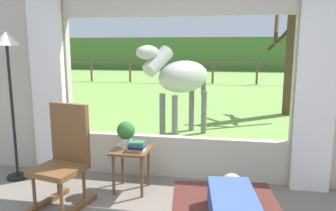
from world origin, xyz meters
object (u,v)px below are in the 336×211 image
side_table (131,157)px  floor_lamp_left (8,61)px  horse (181,78)px  pasture_tree (292,49)px  rocking_chair (65,157)px  potted_plant (126,133)px  book_stack (137,146)px

side_table → floor_lamp_left: (-1.61, 0.09, 1.12)m
horse → pasture_tree: bearing=-98.9°
rocking_chair → side_table: size_ratio=2.15×
rocking_chair → horse: (0.86, 2.92, 0.61)m
side_table → pasture_tree: bearing=62.0°
potted_plant → book_stack: potted_plant is taller
side_table → horse: 2.55m
rocking_chair → floor_lamp_left: size_ratio=0.58×
floor_lamp_left → horse: bearing=51.5°
side_table → horse: (0.25, 2.43, 0.73)m
potted_plant → horse: size_ratio=0.18×
potted_plant → floor_lamp_left: floor_lamp_left is taller
potted_plant → book_stack: bearing=-34.7°
rocking_chair → side_table: (0.61, 0.48, -0.12)m
rocking_chair → floor_lamp_left: floor_lamp_left is taller
book_stack → pasture_tree: bearing=63.0°
rocking_chair → book_stack: size_ratio=5.44×
side_table → horse: size_ratio=0.30×
book_stack → horse: bearing=86.2°
rocking_chair → book_stack: 0.81m
side_table → pasture_tree: (2.67, 5.02, 1.24)m
side_table → potted_plant: size_ratio=1.63×
potted_plant → floor_lamp_left: size_ratio=0.17×
floor_lamp_left → potted_plant: bearing=-1.3°
horse → floor_lamp_left: bearing=85.6°
horse → side_table: bearing=118.1°
pasture_tree → floor_lamp_left: bearing=-131.0°
floor_lamp_left → pasture_tree: pasture_tree is taller
side_table → book_stack: size_ratio=2.52×
book_stack → horse: horse is taller
potted_plant → rocking_chair: bearing=-134.1°
pasture_tree → book_stack: bearing=-117.0°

